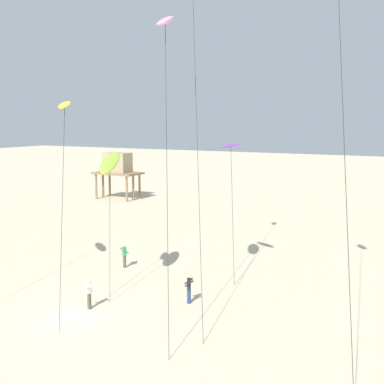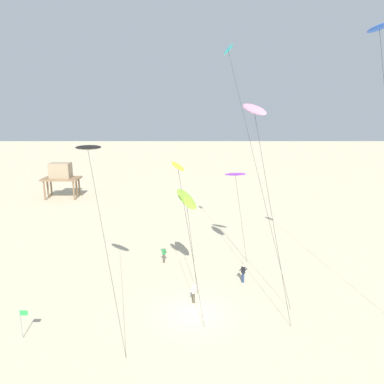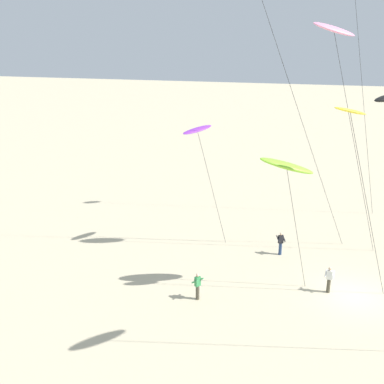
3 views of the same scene
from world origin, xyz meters
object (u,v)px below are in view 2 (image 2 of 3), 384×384
object	(u,v)px
kite_lime	(185,199)
kite_blue	(379,34)
kite_pink	(253,111)
kite_black	(87,148)
kite_yellow	(177,169)
stilt_house	(60,173)
kite_cyan	(229,58)
kite_flyer_nearest	(163,254)
kite_purple	(235,175)
kite_flyer_furthest	(242,273)
marker_flag	(22,319)
kite_flyer_middle	(193,293)

from	to	relation	value
kite_lime	kite_blue	distance (m)	17.98
kite_pink	kite_black	distance (m)	11.97
kite_yellow	stilt_house	world-z (taller)	kite_yellow
kite_black	kite_cyan	distance (m)	14.43
kite_pink	kite_flyer_nearest	size ratio (longest dim) A/B	9.36
kite_yellow	kite_lime	bearing A→B (deg)	80.31
stilt_house	kite_blue	bearing A→B (deg)	-42.96
kite_cyan	kite_flyer_nearest	distance (m)	19.20
kite_purple	kite_flyer_furthest	distance (m)	9.68
stilt_house	kite_lime	bearing A→B (deg)	-53.96
kite_pink	kite_cyan	world-z (taller)	kite_cyan
kite_purple	marker_flag	xyz separation A→B (m)	(-15.64, -13.64, -7.01)
stilt_house	marker_flag	bearing A→B (deg)	-73.86
kite_purple	kite_pink	size ratio (longest dim) A/B	0.57
kite_cyan	kite_flyer_middle	bearing A→B (deg)	-116.61
kite_black	kite_flyer_furthest	size ratio (longest dim) A/B	7.73
kite_flyer_furthest	marker_flag	bearing A→B (deg)	-154.19
kite_purple	kite_cyan	distance (m)	11.12
kite_yellow	kite_purple	world-z (taller)	kite_yellow
kite_cyan	kite_lime	size ratio (longest dim) A/B	2.38
kite_black	kite_flyer_furthest	world-z (taller)	kite_black
kite_yellow	kite_flyer_furthest	world-z (taller)	kite_yellow
kite_flyer_furthest	stilt_house	distance (m)	39.40
kite_yellow	kite_flyer_middle	world-z (taller)	kite_yellow
kite_purple	kite_blue	bearing A→B (deg)	-47.85
kite_pink	kite_lime	size ratio (longest dim) A/B	1.84
kite_blue	kite_flyer_furthest	world-z (taller)	kite_blue
kite_pink	marker_flag	bearing A→B (deg)	-161.41
kite_purple	marker_flag	distance (m)	21.91
kite_lime	kite_purple	bearing A→B (deg)	53.35
kite_cyan	kite_flyer_nearest	xyz separation A→B (m)	(-6.00, 1.18, -18.20)
kite_flyer_middle	marker_flag	bearing A→B (deg)	-159.24
kite_yellow	kite_lime	size ratio (longest dim) A/B	1.33
kite_blue	kite_flyer_furthest	size ratio (longest dim) A/B	12.37
kite_flyer_furthest	kite_cyan	bearing A→B (deg)	115.18
kite_flyer_middle	stilt_house	world-z (taller)	stilt_house
kite_purple	kite_pink	bearing A→B (deg)	-88.84
kite_flyer_nearest	kite_flyer_furthest	distance (m)	8.35
stilt_house	marker_flag	xyz separation A→B (m)	(10.62, -36.68, -2.77)
kite_yellow	kite_flyer_nearest	world-z (taller)	kite_yellow
kite_yellow	stilt_house	bearing A→B (deg)	122.75
kite_black	kite_blue	xyz separation A→B (m)	(19.42, 2.09, 7.39)
kite_pink	stilt_house	world-z (taller)	kite_pink
kite_cyan	marker_flag	bearing A→B (deg)	-144.17
kite_purple	kite_flyer_nearest	distance (m)	10.62
kite_black	kite_flyer_middle	size ratio (longest dim) A/B	7.73
kite_pink	stilt_house	xyz separation A→B (m)	(-26.43, 31.36, -10.65)
kite_pink	kite_lime	world-z (taller)	kite_pink
kite_purple	kite_blue	size ratio (longest dim) A/B	0.43
kite_purple	kite_black	bearing A→B (deg)	-135.15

